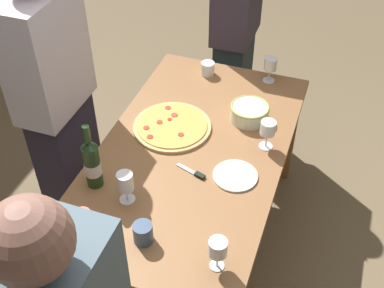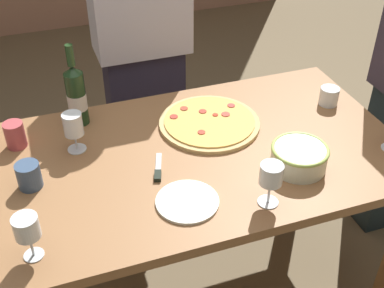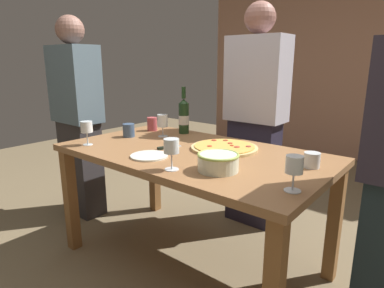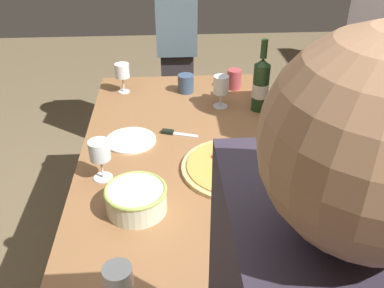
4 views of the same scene
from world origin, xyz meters
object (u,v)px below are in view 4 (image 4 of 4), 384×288
at_px(dining_table, 192,171).
at_px(person_guest_left, 380,125).
at_px(cup_spare, 186,83).
at_px(serving_bowl, 136,198).
at_px(side_plate, 131,140).
at_px(wine_glass_far_right, 119,282).
at_px(wine_bottle, 261,84).
at_px(wine_glass_far_left, 100,152).
at_px(wine_glass_by_bottle, 221,87).
at_px(cup_amber, 234,79).
at_px(wine_glass_near_pizza, 122,72).
at_px(cup_ceramic, 260,276).
at_px(pizza_knife, 175,133).
at_px(pizza, 235,167).
at_px(person_guest_right, 176,43).

bearing_deg(dining_table, person_guest_left, 89.41).
bearing_deg(dining_table, cup_spare, 179.49).
bearing_deg(cup_spare, serving_bowl, -12.86).
bearing_deg(side_plate, wine_glass_far_right, 1.96).
bearing_deg(wine_bottle, wine_glass_far_left, -53.18).
distance_m(side_plate, person_guest_left, 1.02).
relative_size(serving_bowl, cup_spare, 2.21).
xyz_separation_m(wine_bottle, wine_glass_by_bottle, (-0.04, -0.18, -0.03)).
xyz_separation_m(wine_glass_far_left, cup_amber, (-0.76, 0.60, -0.06)).
height_order(serving_bowl, wine_glass_near_pizza, wine_glass_near_pizza).
height_order(dining_table, wine_bottle, wine_bottle).
height_order(wine_glass_by_bottle, cup_ceramic, wine_glass_by_bottle).
xyz_separation_m(wine_glass_far_right, pizza_knife, (-0.87, 0.16, -0.10)).
height_order(dining_table, serving_bowl, serving_bowl).
relative_size(wine_glass_far_right, cup_ceramic, 1.87).
relative_size(wine_glass_by_bottle, cup_amber, 1.54).
height_order(pizza, person_guest_right, person_guest_right).
distance_m(cup_amber, pizza_knife, 0.57).
relative_size(dining_table, pizza_knife, 10.03).
height_order(wine_glass_near_pizza, wine_glass_by_bottle, wine_glass_by_bottle).
bearing_deg(wine_glass_by_bottle, dining_table, -22.10).
bearing_deg(cup_amber, cup_ceramic, -5.57).
xyz_separation_m(pizza, cup_amber, (-0.74, 0.11, 0.04)).
bearing_deg(cup_spare, wine_glass_near_pizza, -93.42).
height_order(wine_glass_near_pizza, cup_spare, wine_glass_near_pizza).
height_order(serving_bowl, wine_glass_far_left, wine_glass_far_left).
distance_m(wine_bottle, wine_glass_far_left, 0.85).
bearing_deg(wine_glass_far_right, person_guest_left, 126.16).
relative_size(wine_glass_far_right, side_plate, 0.71).
xyz_separation_m(wine_glass_far_left, wine_glass_far_right, (0.57, 0.11, -0.01)).
height_order(wine_bottle, wine_glass_near_pizza, wine_bottle).
bearing_deg(side_plate, wine_bottle, 113.37).
bearing_deg(wine_bottle, person_guest_left, 47.76).
height_order(wine_glass_by_bottle, pizza_knife, wine_glass_by_bottle).
height_order(wine_glass_by_bottle, person_guest_left, person_guest_left).
height_order(wine_glass_near_pizza, person_guest_left, person_guest_left).
distance_m(wine_bottle, side_plate, 0.66).
bearing_deg(wine_glass_near_pizza, cup_amber, 91.03).
distance_m(side_plate, person_guest_right, 1.11).
xyz_separation_m(dining_table, wine_bottle, (-0.36, 0.34, 0.22)).
bearing_deg(person_guest_right, wine_glass_near_pizza, -27.94).
xyz_separation_m(cup_spare, pizza_knife, (0.43, -0.07, -0.04)).
distance_m(serving_bowl, cup_ceramic, 0.48).
relative_size(pizza, serving_bowl, 1.98).
bearing_deg(cup_amber, serving_bowl, -26.18).
height_order(pizza, wine_glass_by_bottle, wine_glass_by_bottle).
xyz_separation_m(cup_amber, side_plate, (0.51, -0.51, -0.05)).
relative_size(wine_bottle, cup_spare, 3.68).
relative_size(wine_glass_far_left, pizza_knife, 0.98).
relative_size(wine_glass_far_left, cup_amber, 1.53).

